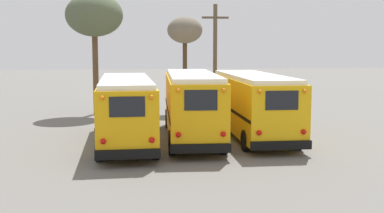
# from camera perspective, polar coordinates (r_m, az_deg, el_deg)

# --- Properties ---
(ground_plane) EXTENTS (160.00, 160.00, 0.00)m
(ground_plane) POSITION_cam_1_polar(r_m,az_deg,el_deg) (23.66, -0.02, -3.88)
(ground_plane) COLOR #66635E
(school_bus_0) EXTENTS (2.65, 9.60, 3.07)m
(school_bus_0) POSITION_cam_1_polar(r_m,az_deg,el_deg) (22.52, -7.83, -0.18)
(school_bus_0) COLOR #E5A00C
(school_bus_0) RESTS_ON ground
(school_bus_1) EXTENTS (2.90, 9.72, 3.24)m
(school_bus_1) POSITION_cam_1_polar(r_m,az_deg,el_deg) (23.36, -0.01, 0.36)
(school_bus_1) COLOR #E5A00C
(school_bus_1) RESTS_ON ground
(school_bus_2) EXTENTS (2.71, 10.01, 3.13)m
(school_bus_2) POSITION_cam_1_polar(r_m,az_deg,el_deg) (24.52, 7.21, 0.45)
(school_bus_2) COLOR #EAAA0F
(school_bus_2) RESTS_ON ground
(utility_pole) EXTENTS (1.80, 0.27, 7.34)m
(utility_pole) POSITION_cam_1_polar(r_m,az_deg,el_deg) (32.55, 2.75, 5.88)
(utility_pole) COLOR brown
(utility_pole) RESTS_ON ground
(bare_tree_0) EXTENTS (2.43, 2.43, 6.59)m
(bare_tree_0) POSITION_cam_1_polar(r_m,az_deg,el_deg) (33.57, -0.85, 8.82)
(bare_tree_0) COLOR #473323
(bare_tree_0) RESTS_ON ground
(bare_tree_1) EXTENTS (3.79, 3.79, 8.04)m
(bare_tree_1) POSITION_cam_1_polar(r_m,az_deg,el_deg) (32.99, -11.51, 10.45)
(bare_tree_1) COLOR brown
(bare_tree_1) RESTS_ON ground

